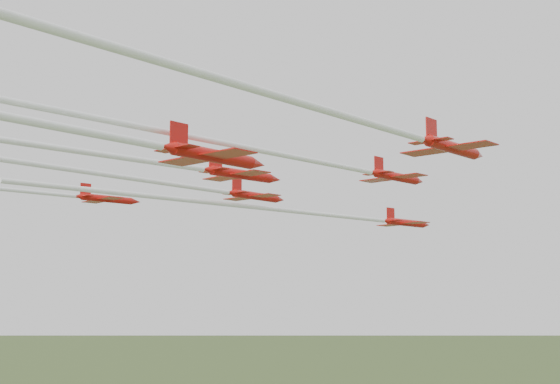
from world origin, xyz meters
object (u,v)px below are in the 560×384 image
Objects in this scene: jet_row3_mid at (143,160)px; jet_row4_right at (30,121)px; jet_row2_left at (171,184)px; jet_row3_right at (379,126)px; jet_row2_right at (286,155)px; jet_lead at (316,213)px.

jet_row3_mid is 0.82× the size of jet_row4_right.
jet_row2_left is 15.87m from jet_row3_mid.
jet_row3_right is (29.76, -4.53, -1.13)m from jet_row3_mid.
jet_row3_mid is (-14.96, -4.31, 0.43)m from jet_row2_right.
jet_row3_right is (38.34, -17.88, -1.08)m from jet_row2_left.
jet_lead is at bearing 92.77° from jet_row3_mid.
jet_row4_right is (21.22, -36.96, -2.07)m from jet_row2_left.
jet_lead is 51.05m from jet_row4_right.
jet_row4_right reaches higher than jet_lead.
jet_row2_right is 17.26m from jet_row3_right.
jet_row2_right reaches higher than jet_lead.
jet_lead is 1.27× the size of jet_row3_right.
jet_row2_right reaches higher than jet_row4_right.
jet_row3_mid is at bearing -155.09° from jet_row2_right.
jet_row4_right is (12.64, -23.60, -2.12)m from jet_row3_mid.
jet_lead is 1.14× the size of jet_row3_mid.
jet_row2_left is at bearing 134.49° from jet_row3_mid.
jet_row2_right is 0.96× the size of jet_row4_right.
jet_lead is 27.27m from jet_row3_mid.
jet_row3_mid reaches higher than jet_row2_right.
jet_row3_mid reaches higher than jet_row4_right.
jet_lead is 0.94× the size of jet_row4_right.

